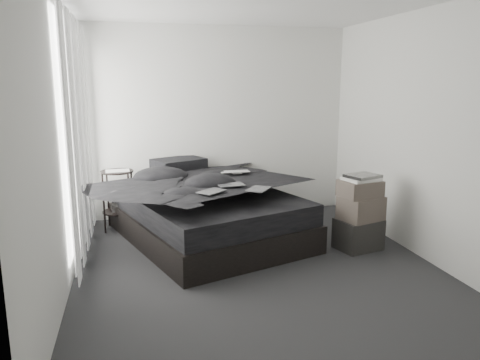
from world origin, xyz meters
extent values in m
cube|color=#29292B|center=(0.00, 0.00, 0.00)|extent=(3.60, 4.20, 0.01)
cube|color=silver|center=(0.00, 2.10, 1.30)|extent=(3.60, 0.01, 2.60)
cube|color=silver|center=(0.00, -2.10, 1.30)|extent=(3.60, 0.01, 2.60)
cube|color=silver|center=(-1.80, 0.00, 1.30)|extent=(0.01, 4.20, 2.60)
cube|color=silver|center=(1.80, 0.00, 1.30)|extent=(0.01, 4.20, 2.60)
cube|color=white|center=(-1.78, 0.90, 1.35)|extent=(0.02, 2.00, 2.30)
cube|color=white|center=(-1.73, 0.90, 1.28)|extent=(0.06, 2.12, 2.48)
cube|color=black|center=(-0.34, 1.02, 0.15)|extent=(2.37, 2.71, 0.31)
cube|color=black|center=(-0.34, 1.02, 0.43)|extent=(2.28, 2.63, 0.24)
imported|color=black|center=(-0.32, 0.97, 0.69)|extent=(2.22, 2.39, 0.27)
cube|color=black|center=(-0.68, 1.84, 0.63)|extent=(0.80, 0.66, 0.15)
cube|color=black|center=(-0.60, 1.84, 0.78)|extent=(0.77, 0.67, 0.14)
imported|color=silver|center=(0.04, 1.21, 0.83)|extent=(0.37, 0.24, 0.03)
cube|color=black|center=(-0.41, 0.35, 0.82)|extent=(0.34, 0.33, 0.01)
cube|color=black|center=(-0.15, 0.62, 0.83)|extent=(0.31, 0.22, 0.01)
cube|color=black|center=(0.10, 0.35, 0.84)|extent=(0.32, 0.34, 0.01)
cylinder|color=black|center=(-1.39, 1.64, 0.38)|extent=(0.45, 0.45, 0.75)
cube|color=white|center=(-1.38, 1.63, 0.76)|extent=(0.30, 0.23, 0.02)
cube|color=black|center=(-0.90, 0.53, 0.08)|extent=(0.16, 0.22, 0.15)
cube|color=black|center=(1.25, 0.29, 0.17)|extent=(0.54, 0.46, 0.34)
cube|color=#534942|center=(1.27, 0.28, 0.48)|extent=(0.52, 0.46, 0.26)
cube|color=#534942|center=(1.24, 0.29, 0.70)|extent=(0.47, 0.40, 0.18)
cube|color=silver|center=(1.25, 0.29, 0.81)|extent=(0.41, 0.36, 0.04)
cube|color=silver|center=(1.27, 0.28, 0.84)|extent=(0.42, 0.37, 0.03)
camera|label=1|loc=(-1.19, -4.31, 1.86)|focal=35.00mm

